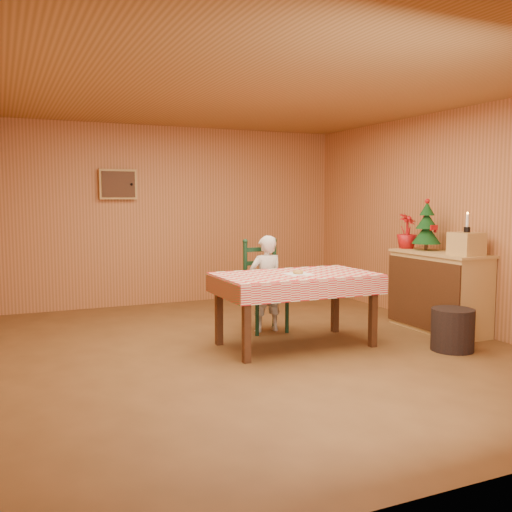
{
  "coord_description": "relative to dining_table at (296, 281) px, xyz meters",
  "views": [
    {
      "loc": [
        -2.43,
        -5.21,
        1.55
      ],
      "look_at": [
        0.0,
        0.2,
        0.95
      ],
      "focal_mm": 40.0,
      "sensor_mm": 36.0,
      "label": 1
    }
  ],
  "objects": [
    {
      "name": "ground",
      "position": [
        -0.36,
        0.0,
        -0.69
      ],
      "size": [
        6.0,
        6.0,
        0.0
      ],
      "primitive_type": "plane",
      "color": "brown",
      "rests_on": "ground"
    },
    {
      "name": "ladder_chair",
      "position": [
        0.0,
        0.79,
        -0.18
      ],
      "size": [
        0.44,
        0.4,
        1.08
      ],
      "color": "black",
      "rests_on": "ground"
    },
    {
      "name": "crate",
      "position": [
        1.87,
        -0.47,
        0.37
      ],
      "size": [
        0.31,
        0.31,
        0.25
      ],
      "primitive_type": "cube",
      "rotation": [
        0.0,
        0.0,
        0.04
      ],
      "color": "tan",
      "rests_on": "shelf_unit"
    },
    {
      "name": "donut",
      "position": [
        -0.0,
        -0.05,
        0.1
      ],
      "size": [
        0.15,
        0.15,
        0.04
      ],
      "primitive_type": "torus",
      "rotation": [
        0.0,
        0.0,
        -0.43
      ],
      "color": "gold",
      "rests_on": "napkin"
    },
    {
      "name": "storage_bin",
      "position": [
        1.38,
        -0.82,
        -0.47
      ],
      "size": [
        0.52,
        0.52,
        0.43
      ],
      "primitive_type": "cylinder",
      "rotation": [
        0.0,
        0.0,
        -0.25
      ],
      "color": "black",
      "rests_on": "ground"
    },
    {
      "name": "christmas_tree",
      "position": [
        1.87,
        0.18,
        0.52
      ],
      "size": [
        0.34,
        0.34,
        0.62
      ],
      "color": "#482713",
      "rests_on": "shelf_unit"
    },
    {
      "name": "napkin",
      "position": [
        -0.0,
        -0.05,
        0.08
      ],
      "size": [
        0.27,
        0.27,
        0.0
      ],
      "primitive_type": "cube",
      "rotation": [
        0.0,
        0.0,
        0.03
      ],
      "color": "white",
      "rests_on": "dining_table"
    },
    {
      "name": "dining_table",
      "position": [
        0.0,
        0.0,
        0.0
      ],
      "size": [
        1.66,
        0.96,
        0.77
      ],
      "color": "#482713",
      "rests_on": "ground"
    },
    {
      "name": "shelf_unit",
      "position": [
        1.86,
        -0.07,
        -0.22
      ],
      "size": [
        0.54,
        1.24,
        0.93
      ],
      "color": "tan",
      "rests_on": "ground"
    },
    {
      "name": "candle_set",
      "position": [
        1.87,
        -0.47,
        0.56
      ],
      "size": [
        0.07,
        0.07,
        0.22
      ],
      "color": "black",
      "rests_on": "crate"
    },
    {
      "name": "flower_arrangement",
      "position": [
        1.82,
        0.48,
        0.46
      ],
      "size": [
        0.3,
        0.3,
        0.43
      ],
      "primitive_type": "imported",
      "rotation": [
        0.0,
        0.0,
        0.29
      ],
      "color": "#A80F10",
      "rests_on": "shelf_unit"
    },
    {
      "name": "seated_child",
      "position": [
        -0.0,
        0.73,
        -0.13
      ],
      "size": [
        0.41,
        0.27,
        1.12
      ],
      "primitive_type": "imported",
      "rotation": [
        0.0,
        0.0,
        3.14
      ],
      "color": "silver",
      "rests_on": "ground"
    },
    {
      "name": "cabin_walls",
      "position": [
        -0.37,
        0.53,
        1.14
      ],
      "size": [
        5.1,
        6.05,
        2.65
      ],
      "color": "#BF7745",
      "rests_on": "ground"
    }
  ]
}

